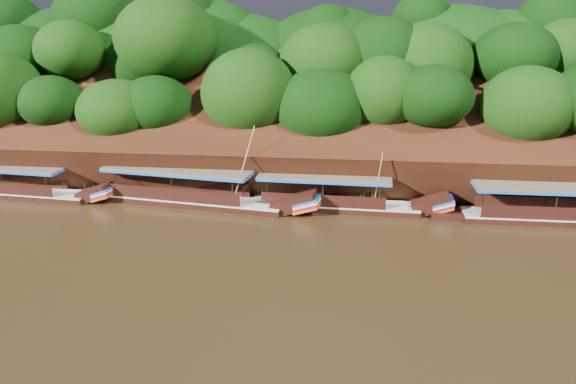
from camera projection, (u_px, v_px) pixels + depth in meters
The scene contains 7 objects.
ground at pixel (362, 261), 31.12m from camera, with size 160.00×160.00×0.00m, color black.
riverbank at pixel (360, 139), 52.02m from camera, with size 120.00×30.06×19.40m.
boat_0 at pixel (574, 214), 36.70m from camera, with size 15.03×2.77×6.38m.
boat_1 at pixel (345, 202), 39.07m from camera, with size 13.98×2.82×4.91m.
boat_2 at pixel (201, 197), 40.00m from camera, with size 16.52×4.46×6.36m.
boat_3 at pixel (29, 190), 41.76m from camera, with size 13.04×3.18×2.74m.
reeds at pixel (320, 192), 40.26m from camera, with size 49.89×2.66×2.07m.
Camera 1 is at (-0.82, -28.71, 13.25)m, focal length 35.00 mm.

